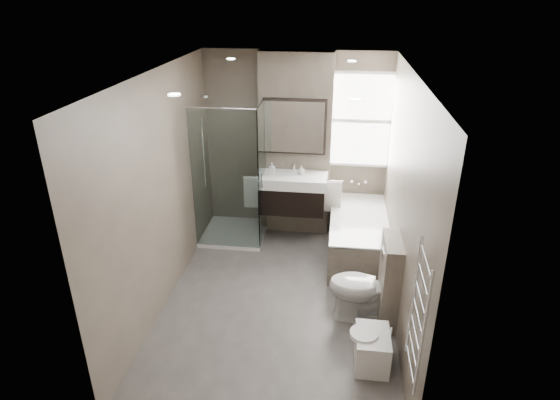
% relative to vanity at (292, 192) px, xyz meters
% --- Properties ---
extents(room, '(2.70, 3.90, 2.70)m').
position_rel_vanity_xyz_m(room, '(0.00, -1.43, 0.56)').
color(room, '#585351').
rests_on(room, ground).
extents(vanity_pier, '(1.00, 0.25, 2.60)m').
position_rel_vanity_xyz_m(vanity_pier, '(0.00, 0.35, 0.56)').
color(vanity_pier, '#665C50').
rests_on(vanity_pier, ground).
extents(vanity, '(0.95, 0.47, 0.66)m').
position_rel_vanity_xyz_m(vanity, '(0.00, 0.00, 0.00)').
color(vanity, black).
rests_on(vanity, vanity_pier).
extents(mirror_cabinet, '(0.86, 0.08, 0.76)m').
position_rel_vanity_xyz_m(mirror_cabinet, '(0.00, 0.19, 0.89)').
color(mirror_cabinet, black).
rests_on(mirror_cabinet, vanity_pier).
extents(towel_left, '(0.24, 0.06, 0.44)m').
position_rel_vanity_xyz_m(towel_left, '(-0.56, -0.02, -0.02)').
color(towel_left, silver).
rests_on(towel_left, vanity_pier).
extents(towel_right, '(0.24, 0.06, 0.44)m').
position_rel_vanity_xyz_m(towel_right, '(0.56, -0.02, -0.02)').
color(towel_right, silver).
rests_on(towel_right, vanity_pier).
extents(shower_enclosure, '(0.90, 0.90, 2.00)m').
position_rel_vanity_xyz_m(shower_enclosure, '(-0.75, -0.08, -0.25)').
color(shower_enclosure, white).
rests_on(shower_enclosure, ground).
extents(bathtub, '(0.75, 1.60, 0.57)m').
position_rel_vanity_xyz_m(bathtub, '(0.92, -0.33, -0.43)').
color(bathtub, '#665C50').
rests_on(bathtub, ground).
extents(window, '(0.98, 0.06, 1.33)m').
position_rel_vanity_xyz_m(window, '(0.90, 0.45, 0.93)').
color(window, white).
rests_on(window, room).
extents(toilet, '(0.82, 0.51, 0.80)m').
position_rel_vanity_xyz_m(toilet, '(0.97, -1.68, -0.34)').
color(toilet, white).
rests_on(toilet, ground).
extents(cistern_box, '(0.19, 0.55, 1.00)m').
position_rel_vanity_xyz_m(cistern_box, '(1.21, -1.68, -0.24)').
color(cistern_box, '#665C50').
rests_on(cistern_box, ground).
extents(bidet, '(0.39, 0.45, 0.47)m').
position_rel_vanity_xyz_m(bidet, '(1.01, -2.37, -0.55)').
color(bidet, white).
rests_on(bidet, ground).
extents(towel_radiator, '(0.03, 0.49, 1.10)m').
position_rel_vanity_xyz_m(towel_radiator, '(1.25, -3.03, 0.38)').
color(towel_radiator, silver).
rests_on(towel_radiator, room).
extents(soap_bottle_a, '(0.08, 0.08, 0.18)m').
position_rel_vanity_xyz_m(soap_bottle_a, '(-0.28, -0.03, 0.35)').
color(soap_bottle_a, white).
rests_on(soap_bottle_a, vanity).
extents(soap_bottle_b, '(0.09, 0.09, 0.12)m').
position_rel_vanity_xyz_m(soap_bottle_b, '(0.11, 0.06, 0.32)').
color(soap_bottle_b, white).
rests_on(soap_bottle_b, vanity).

